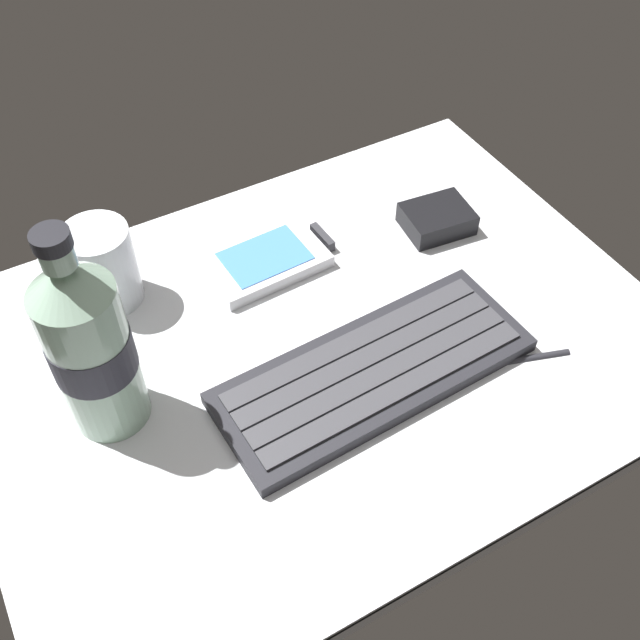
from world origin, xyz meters
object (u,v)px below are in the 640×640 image
(handheld_device, at_px, (271,259))
(stylus_pen, at_px, (521,358))
(keyboard, at_px, (373,370))
(charger_block, at_px, (437,219))
(water_bottle, at_px, (90,346))
(juice_cup, at_px, (104,268))

(handheld_device, xyz_separation_m, stylus_pen, (0.14, -0.23, -0.00))
(keyboard, xyz_separation_m, charger_block, (0.17, 0.14, 0.00))
(charger_block, bearing_deg, handheld_device, 168.64)
(keyboard, distance_m, water_bottle, 0.25)
(water_bottle, height_order, stylus_pen, water_bottle)
(stylus_pen, bearing_deg, water_bottle, 177.80)
(handheld_device, height_order, juice_cup, juice_cup)
(charger_block, bearing_deg, stylus_pen, -101.28)
(handheld_device, relative_size, water_bottle, 0.63)
(charger_block, relative_size, stylus_pen, 0.74)
(keyboard, xyz_separation_m, stylus_pen, (0.13, -0.05, -0.00))
(keyboard, relative_size, juice_cup, 3.47)
(keyboard, xyz_separation_m, handheld_device, (-0.02, 0.17, -0.00))
(keyboard, bearing_deg, water_bottle, 160.37)
(keyboard, xyz_separation_m, juice_cup, (-0.17, 0.21, 0.03))
(handheld_device, bearing_deg, stylus_pen, -57.50)
(juice_cup, distance_m, water_bottle, 0.15)
(keyboard, height_order, stylus_pen, keyboard)
(water_bottle, bearing_deg, handheld_device, 25.44)
(keyboard, bearing_deg, handheld_device, 95.04)
(water_bottle, xyz_separation_m, charger_block, (0.38, 0.06, -0.08))
(handheld_device, xyz_separation_m, water_bottle, (-0.20, -0.10, 0.08))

